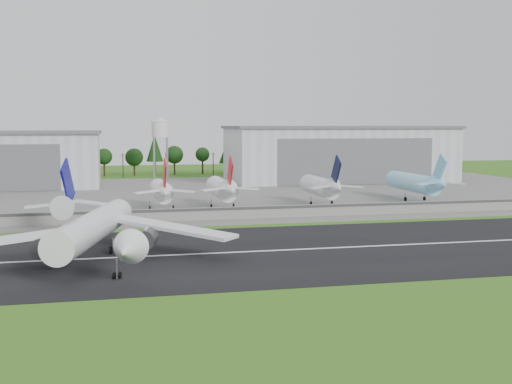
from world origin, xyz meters
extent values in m
plane|color=#296B19|center=(0.00, 0.00, 0.00)|extent=(600.00, 600.00, 0.00)
cube|color=black|center=(0.00, 10.00, 0.05)|extent=(320.00, 60.00, 0.10)
cube|color=white|center=(0.00, 10.00, 0.11)|extent=(220.00, 1.00, 0.02)
cube|color=slate|center=(0.00, 120.00, 0.05)|extent=(320.00, 150.00, 0.10)
cube|color=gray|center=(0.00, 55.00, 1.75)|extent=(240.00, 0.50, 3.50)
cube|color=#38383A|center=(0.00, 54.70, 3.00)|extent=(240.00, 0.12, 0.70)
cube|color=silver|center=(75.00, 165.00, 12.00)|extent=(100.00, 45.00, 24.00)
cube|color=#595B60|center=(75.00, 165.00, 24.60)|extent=(102.00, 47.00, 1.20)
cube|color=#595B60|center=(75.00, 142.35, 10.08)|extent=(70.00, 0.30, 19.68)
cylinder|color=#99999E|center=(-8.00, 182.00, 10.00)|extent=(0.50, 0.50, 20.00)
cylinder|color=#99999E|center=(-2.00, 188.00, 10.00)|extent=(0.50, 0.50, 20.00)
cylinder|color=silver|center=(-5.00, 185.00, 23.50)|extent=(8.00, 8.00, 7.00)
cone|color=silver|center=(-5.00, 185.00, 28.20)|extent=(8.40, 8.40, 2.40)
cylinder|color=white|center=(-31.27, 10.00, 6.20)|extent=(15.83, 44.15, 5.80)
cone|color=white|center=(-25.48, -14.32, 6.20)|extent=(7.03, 7.18, 5.80)
cone|color=white|center=(-37.40, 35.78, 7.40)|extent=(7.44, 10.03, 5.51)
cube|color=navy|center=(-37.29, 35.29, 12.70)|extent=(2.70, 9.40, 11.13)
cube|color=white|center=(-16.21, 11.53, 5.40)|extent=(24.63, 22.63, 2.65)
cylinder|color=#333338|center=(-21.21, 8.79, 3.80)|extent=(4.97, 6.23, 3.80)
cube|color=white|center=(-32.42, 36.45, 7.80)|extent=(9.35, 7.42, 0.98)
cube|color=white|center=(-45.40, 4.58, 5.40)|extent=(28.46, 12.38, 2.65)
cylinder|color=#333338|center=(-39.70, 4.40, 3.80)|extent=(4.97, 6.23, 3.80)
cube|color=white|center=(-42.15, 34.14, 7.80)|extent=(9.23, 3.91, 0.98)
cube|color=#99999E|center=(-30.34, 6.11, 1.70)|extent=(16.67, 31.50, 3.20)
cylinder|color=black|center=(-36.34, 11.88, 0.85)|extent=(0.74, 1.55, 1.50)
cylinder|color=white|center=(-13.05, 80.00, 5.73)|extent=(5.46, 24.00, 5.46)
cone|color=white|center=(-13.05, 64.50, 6.73)|extent=(5.19, 7.00, 5.19)
cube|color=#AF0E0D|center=(-13.05, 65.00, 11.53)|extent=(0.45, 8.59, 10.02)
cylinder|color=#99999E|center=(-16.55, 78.00, 1.50)|extent=(0.32, 0.32, 3.00)
cylinder|color=#99999E|center=(-9.55, 78.00, 1.50)|extent=(0.32, 0.32, 3.00)
cylinder|color=black|center=(-16.55, 78.00, 0.80)|extent=(0.40, 1.40, 1.40)
cylinder|color=white|center=(5.55, 80.00, 6.03)|extent=(6.06, 24.00, 6.06)
cone|color=white|center=(5.55, 64.50, 7.03)|extent=(5.76, 7.00, 5.76)
cube|color=#B20D1C|center=(5.55, 65.00, 11.83)|extent=(0.45, 8.59, 10.02)
cylinder|color=#99999E|center=(2.05, 78.00, 1.50)|extent=(0.32, 0.32, 3.00)
cylinder|color=#99999E|center=(9.05, 78.00, 1.50)|extent=(0.32, 0.32, 3.00)
cylinder|color=black|center=(2.05, 78.00, 0.80)|extent=(0.40, 1.40, 1.40)
cylinder|color=silver|center=(37.56, 80.00, 5.99)|extent=(5.99, 24.00, 5.99)
cone|color=silver|center=(37.56, 64.50, 6.99)|extent=(5.69, 7.00, 5.69)
cube|color=black|center=(37.56, 65.00, 11.79)|extent=(0.45, 8.59, 10.02)
cylinder|color=#99999E|center=(34.06, 78.00, 1.50)|extent=(0.32, 0.32, 3.00)
cylinder|color=#99999E|center=(41.06, 78.00, 1.50)|extent=(0.32, 0.32, 3.00)
cylinder|color=black|center=(34.06, 78.00, 0.80)|extent=(0.40, 1.40, 1.40)
cylinder|color=#8ED7F6|center=(72.48, 85.00, 6.09)|extent=(6.18, 30.00, 6.18)
cone|color=#8ED7F6|center=(72.48, 66.50, 7.09)|extent=(5.87, 7.00, 5.87)
cube|color=#6DBAE0|center=(72.48, 67.00, 11.89)|extent=(0.45, 8.59, 10.02)
cylinder|color=#99999E|center=(68.98, 83.00, 1.50)|extent=(0.32, 0.32, 3.00)
cylinder|color=#99999E|center=(75.98, 83.00, 1.50)|extent=(0.32, 0.32, 3.00)
cylinder|color=black|center=(68.98, 83.00, 0.80)|extent=(0.40, 1.40, 1.40)
camera|label=1|loc=(-27.66, -115.08, 25.73)|focal=45.00mm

